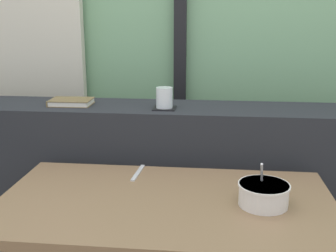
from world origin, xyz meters
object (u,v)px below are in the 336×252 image
Objects in this scene: breakfast_table at (166,228)px; closed_book at (71,102)px; juice_glass at (164,98)px; fork_utensil at (138,173)px; coaster_square at (164,108)px; soup_bowl at (263,195)px.

closed_book is at bearing 133.02° from breakfast_table.
juice_glass is 0.38m from fork_utensil.
fork_utensil is at bearing 120.74° from breakfast_table.
juice_glass is (-0.00, 0.00, 0.04)m from coaster_square.
juice_glass is 0.68m from soup_bowl.
coaster_square is at bearing -82.87° from juice_glass.
fork_utensil reaches higher than breakfast_table.
juice_glass reaches higher than closed_book.
coaster_square is at bearing -5.01° from closed_book.
breakfast_table is 11.60× the size of coaster_square.
coaster_square reaches higher than breakfast_table.
juice_glass is (-0.06, 0.51, 0.36)m from breakfast_table.
coaster_square is (-0.06, 0.51, 0.32)m from breakfast_table.
fork_utensil is (-0.08, -0.27, -0.21)m from coaster_square.
juice_glass reaches higher than fork_utensil.
juice_glass reaches higher than breakfast_table.
soup_bowl reaches higher than fork_utensil.
coaster_square is 0.45m from closed_book.
breakfast_table is 5.93× the size of closed_book.
breakfast_table is 0.63m from juice_glass.
closed_book is 0.53m from fork_utensil.
soup_bowl is (0.84, -0.55, -0.18)m from closed_book.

